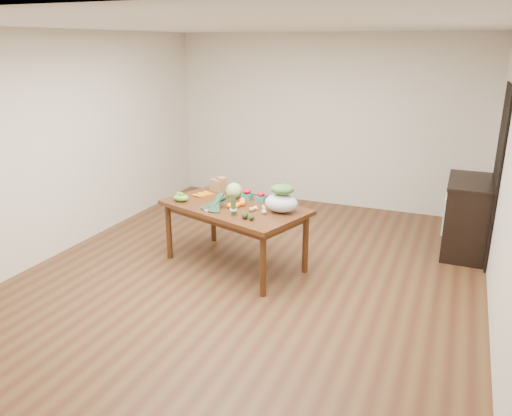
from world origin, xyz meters
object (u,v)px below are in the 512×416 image
at_px(paper_bag, 219,184).
at_px(mandarin_cluster, 234,204).
at_px(cabinet, 466,216).
at_px(salad_bag, 281,199).
at_px(asparagus_bundle, 233,204).
at_px(kale_bunch, 213,203).
at_px(dining_table, 235,236).
at_px(cabbage, 234,191).

height_order(paper_bag, mandarin_cluster, paper_bag).
relative_size(cabinet, salad_bag, 2.72).
distance_m(cabinet, paper_bag, 3.14).
bearing_deg(mandarin_cluster, asparagus_bundle, -65.63).
relative_size(cabinet, asparagus_bundle, 4.08).
distance_m(mandarin_cluster, kale_bunch, 0.25).
bearing_deg(asparagus_bundle, kale_bunch, -178.20).
height_order(dining_table, paper_bag, paper_bag).
bearing_deg(paper_bag, dining_table, -46.67).
bearing_deg(kale_bunch, asparagus_bundle, 1.80).
bearing_deg(dining_table, kale_bunch, -106.81).
xyz_separation_m(cabbage, salad_bag, (0.70, -0.27, 0.05)).
relative_size(cabbage, salad_bag, 0.51).
distance_m(dining_table, cabinet, 2.92).
xyz_separation_m(paper_bag, asparagus_bundle, (0.57, -0.78, 0.04)).
bearing_deg(mandarin_cluster, cabbage, 114.40).
bearing_deg(mandarin_cluster, salad_bag, 5.95).
height_order(paper_bag, cabbage, cabbage).
xyz_separation_m(dining_table, kale_bunch, (-0.16, -0.23, 0.45)).
height_order(cabbage, mandarin_cluster, cabbage).
height_order(paper_bag, asparagus_bundle, asparagus_bundle).
xyz_separation_m(dining_table, cabinet, (2.51, 1.49, 0.10)).
bearing_deg(salad_bag, cabbage, 159.26).
relative_size(cabinet, paper_bag, 4.03).
distance_m(dining_table, mandarin_cluster, 0.42).
distance_m(dining_table, cabbage, 0.55).
distance_m(cabinet, asparagus_bundle, 3.01).
height_order(cabbage, salad_bag, salad_bag).
bearing_deg(dining_table, asparagus_bundle, -48.99).
bearing_deg(salad_bag, paper_bag, 154.92).
bearing_deg(salad_bag, mandarin_cluster, -174.05).
height_order(cabinet, paper_bag, cabinet).
relative_size(paper_bag, asparagus_bundle, 1.01).
distance_m(cabinet, cabbage, 2.93).
distance_m(asparagus_bundle, salad_bag, 0.54).
bearing_deg(mandarin_cluster, cabinet, 32.12).
height_order(kale_bunch, salad_bag, salad_bag).
bearing_deg(dining_table, cabbage, 133.96).
xyz_separation_m(mandarin_cluster, asparagus_bundle, (0.11, -0.25, 0.08)).
bearing_deg(cabinet, salad_bag, -142.11).
xyz_separation_m(cabbage, kale_bunch, (-0.04, -0.49, -0.02)).
bearing_deg(kale_bunch, mandarin_cluster, 59.63).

